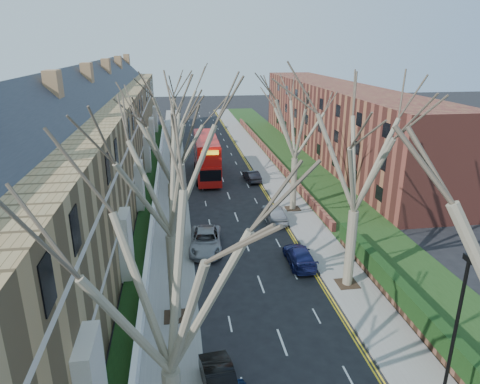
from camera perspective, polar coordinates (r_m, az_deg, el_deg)
name	(u,v)px	position (r m, az deg, el deg)	size (l,w,h in m)	color
ground	(297,383)	(22.59, 7.60, -23.91)	(240.00, 240.00, 0.00)	black
pavement_left	(172,167)	(56.87, -9.03, 3.29)	(3.00, 102.00, 0.12)	slate
pavement_right	(262,164)	(57.93, 2.94, 3.80)	(3.00, 102.00, 0.12)	slate
terrace_left	(97,141)	(48.54, -18.50, 6.47)	(9.70, 78.00, 13.60)	#94764B
flats_right	(335,120)	(63.79, 12.58, 9.33)	(13.97, 54.00, 10.00)	brown
wall_hedge_right	(426,323)	(26.11, 23.58, -15.73)	(0.70, 24.00, 1.80)	#513523
front_wall_left	(157,182)	(49.10, -11.01, 1.31)	(0.30, 78.00, 1.00)	white
grass_verge_right	(294,162)	(58.93, 7.24, 4.03)	(6.00, 102.00, 0.06)	#1B3513
lamp_post	(453,341)	(19.20, 26.54, -17.38)	(0.18, 0.50, 8.11)	black
tree_left_near	(164,267)	(13.42, -10.12, -9.85)	(9.80, 9.80, 13.73)	#776A55
tree_left_mid	(167,162)	(22.53, -9.70, 3.93)	(10.50, 10.50, 14.71)	#776A55
tree_left_far	(169,131)	(32.35, -9.43, 7.98)	(10.15, 10.15, 14.22)	#776A55
tree_left_dist	(170,105)	(44.15, -9.31, 11.35)	(10.50, 10.50, 14.71)	#776A55
tree_right_mid	(360,146)	(26.73, 15.71, 5.89)	(10.50, 10.50, 14.71)	#776A55
tree_right_far	(297,115)	(39.75, 7.56, 10.13)	(10.15, 10.15, 14.22)	#776A55
double_decker_bus	(207,158)	(51.90, -4.47, 4.58)	(3.00, 11.54, 4.80)	#AC0F0C
car_left_far	(206,241)	(33.86, -4.58, -6.50)	(2.47, 5.35, 1.49)	gray
car_right_near	(300,256)	(32.00, 7.94, -8.44)	(1.80, 4.42, 1.28)	#171C52
car_right_mid	(274,213)	(39.22, 4.62, -2.78)	(1.79, 4.45, 1.52)	#94959C
car_right_far	(252,176)	(50.41, 1.58, 2.16)	(1.37, 3.92, 1.29)	black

